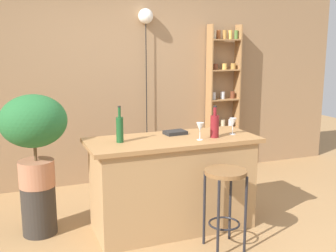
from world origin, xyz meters
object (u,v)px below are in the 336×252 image
at_px(wine_glass_center, 200,128).
at_px(pendant_globe_light, 146,20).
at_px(bar_stool, 225,190).
at_px(wine_glass_left, 233,123).
at_px(spice_shelf, 223,99).
at_px(plant_stool, 39,210).
at_px(bottle_sauce_amber, 215,126).
at_px(potted_plant, 34,129).
at_px(bottle_spirits_clear, 120,129).
at_px(cookbook, 175,132).

xyz_separation_m(wine_glass_center, pendant_globe_light, (0.04, 1.70, 1.06)).
bearing_deg(bar_stool, wine_glass_left, 55.26).
distance_m(bar_stool, pendant_globe_light, 2.61).
xyz_separation_m(spice_shelf, plant_stool, (-2.59, -1.17, -0.79)).
bearing_deg(bottle_sauce_amber, wine_glass_center, -164.74).
xyz_separation_m(wine_glass_left, wine_glass_center, (-0.41, -0.10, 0.00)).
bearing_deg(wine_glass_center, pendant_globe_light, 88.70).
bearing_deg(wine_glass_center, spice_shelf, 55.27).
height_order(bottle_sauce_amber, wine_glass_left, bottle_sauce_amber).
relative_size(bar_stool, plant_stool, 1.52).
relative_size(bottle_sauce_amber, wine_glass_left, 1.86).
relative_size(potted_plant, bottle_spirits_clear, 2.58).
relative_size(spice_shelf, plant_stool, 4.30).
height_order(bar_stool, wine_glass_left, wine_glass_left).
distance_m(bottle_spirits_clear, cookbook, 0.62).
xyz_separation_m(spice_shelf, bottle_spirits_clear, (-1.86, -1.47, 0.00)).
xyz_separation_m(bar_stool, bottle_spirits_clear, (-0.77, 0.59, 0.49)).
relative_size(potted_plant, cookbook, 4.11).
bearing_deg(wine_glass_left, bottle_spirits_clear, 176.09).
bearing_deg(plant_stool, bar_stool, -30.74).
bearing_deg(pendant_globe_light, cookbook, -96.61).
distance_m(wine_glass_left, wine_glass_center, 0.42).
bearing_deg(bottle_sauce_amber, bottle_spirits_clear, 171.72).
height_order(spice_shelf, bottle_spirits_clear, spice_shelf).
bearing_deg(pendant_globe_light, spice_shelf, -2.46).
xyz_separation_m(bar_stool, plant_stool, (-1.50, 0.89, -0.30)).
bearing_deg(potted_plant, bottle_spirits_clear, -22.76).
relative_size(plant_stool, bottle_spirits_clear, 1.42).
xyz_separation_m(plant_stool, wine_glass_left, (1.85, -0.38, 0.78)).
height_order(wine_glass_center, cookbook, wine_glass_center).
distance_m(plant_stool, cookbook, 1.50).
relative_size(plant_stool, potted_plant, 0.55).
distance_m(plant_stool, pendant_globe_light, 2.66).
bearing_deg(cookbook, potted_plant, 166.66).
bearing_deg(pendant_globe_light, wine_glass_center, -91.30).
height_order(potted_plant, bottle_spirits_clear, potted_plant).
bearing_deg(bottle_sauce_amber, bar_stool, -105.23).
height_order(bar_stool, pendant_globe_light, pendant_globe_light).
relative_size(spice_shelf, bottle_sauce_amber, 6.69).
height_order(wine_glass_left, wine_glass_center, same).
bearing_deg(bar_stool, bottle_sauce_amber, 74.77).
bearing_deg(wine_glass_left, spice_shelf, 64.54).
bearing_deg(cookbook, bar_stool, -82.04).
relative_size(wine_glass_center, cookbook, 0.78).
bearing_deg(potted_plant, cookbook, -7.49).
bearing_deg(cookbook, wine_glass_center, -74.26).
bearing_deg(wine_glass_center, plant_stool, 161.49).
bearing_deg(potted_plant, bottle_sauce_amber, -15.01).
height_order(bar_stool, bottle_spirits_clear, bottle_spirits_clear).
xyz_separation_m(potted_plant, wine_glass_left, (1.85, -0.38, -0.00)).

